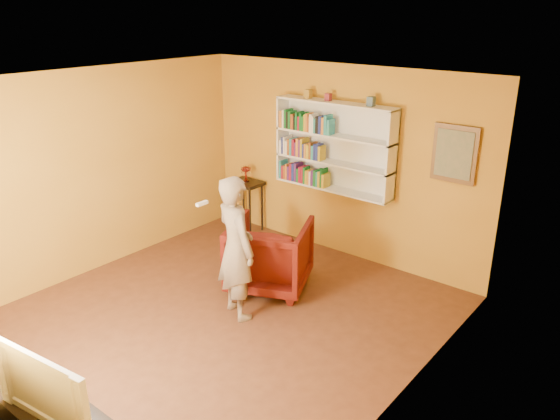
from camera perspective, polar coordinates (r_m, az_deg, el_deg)
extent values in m
cube|color=#4E2A19|center=(6.51, -6.68, -11.82)|extent=(5.30, 5.80, 0.12)
cube|color=#BA8122|center=(7.74, 6.26, 5.02)|extent=(5.30, 0.04, 2.70)
cube|color=#BA8122|center=(7.61, -19.29, 3.69)|extent=(0.04, 5.80, 2.70)
cube|color=#BA8122|center=(4.64, 12.83, -6.41)|extent=(0.04, 5.80, 2.70)
cube|color=white|center=(5.54, -7.90, 13.31)|extent=(5.30, 5.80, 0.06)
cube|color=white|center=(7.65, 6.17, 6.77)|extent=(1.80, 0.03, 1.20)
cube|color=white|center=(8.04, 0.33, 7.58)|extent=(0.03, 0.28, 1.20)
cube|color=white|center=(7.11, 11.60, 5.40)|extent=(0.03, 0.28, 1.20)
cube|color=white|center=(7.71, 5.47, 2.26)|extent=(1.80, 0.28, 0.03)
cube|color=white|center=(7.60, 5.57, 4.98)|extent=(1.80, 0.28, 0.03)
cube|color=white|center=(7.50, 5.67, 7.77)|extent=(1.80, 0.28, 0.03)
cube|color=white|center=(7.42, 5.79, 11.09)|extent=(1.80, 0.28, 0.03)
cube|color=teal|center=(8.10, 0.36, 4.36)|extent=(0.03, 0.17, 0.26)
cube|color=maroon|center=(8.09, 0.57, 4.07)|extent=(0.03, 0.17, 0.19)
cube|color=#964B1B|center=(8.07, 0.83, 4.07)|extent=(0.04, 0.19, 0.20)
cube|color=orange|center=(8.03, 0.94, 4.10)|extent=(0.02, 0.15, 0.23)
cube|color=#54246C|center=(8.01, 1.13, 3.94)|extent=(0.03, 0.15, 0.20)
cube|color=maroon|center=(7.99, 1.43, 4.07)|extent=(0.04, 0.17, 0.25)
cube|color=navy|center=(7.97, 1.69, 4.05)|extent=(0.04, 0.18, 0.26)
cube|color=#54246C|center=(7.94, 1.94, 4.02)|extent=(0.04, 0.18, 0.27)
cube|color=#166729|center=(7.92, 2.12, 3.72)|extent=(0.03, 0.15, 0.20)
cube|color=maroon|center=(7.89, 2.35, 3.78)|extent=(0.04, 0.16, 0.23)
cube|color=maroon|center=(7.87, 2.62, 3.76)|extent=(0.03, 0.17, 0.24)
cube|color=#166729|center=(7.84, 2.78, 3.68)|extent=(0.03, 0.14, 0.24)
cube|color=gold|center=(7.83, 3.04, 3.52)|extent=(0.03, 0.16, 0.20)
cube|color=orange|center=(7.81, 3.25, 3.47)|extent=(0.03, 0.16, 0.21)
cube|color=white|center=(7.80, 3.46, 3.43)|extent=(0.02, 0.18, 0.20)
cube|color=#54246C|center=(7.77, 3.64, 3.44)|extent=(0.04, 0.15, 0.22)
cube|color=#166729|center=(7.76, 3.98, 3.43)|extent=(0.04, 0.18, 0.23)
cube|color=teal|center=(7.73, 4.16, 3.32)|extent=(0.02, 0.17, 0.22)
cube|color=gold|center=(7.72, 4.41, 3.30)|extent=(0.04, 0.18, 0.22)
cube|color=#166729|center=(7.69, 4.60, 3.39)|extent=(0.02, 0.17, 0.27)
cube|color=gold|center=(7.68, 4.81, 3.10)|extent=(0.04, 0.17, 0.20)
cube|color=white|center=(8.01, 0.37, 6.72)|extent=(0.04, 0.17, 0.19)
cube|color=navy|center=(7.97, 0.55, 6.83)|extent=(0.03, 0.15, 0.24)
cube|color=white|center=(7.97, 0.81, 6.85)|extent=(0.03, 0.19, 0.25)
cube|color=white|center=(7.94, 0.95, 6.59)|extent=(0.04, 0.15, 0.19)
cube|color=#964B1B|center=(7.92, 1.25, 6.69)|extent=(0.03, 0.19, 0.23)
cube|color=teal|center=(7.89, 1.45, 6.68)|extent=(0.04, 0.17, 0.24)
cube|color=maroon|center=(7.87, 1.72, 6.63)|extent=(0.04, 0.18, 0.24)
cube|color=#54246C|center=(7.84, 1.85, 6.42)|extent=(0.02, 0.14, 0.20)
cube|color=orange|center=(7.82, 2.12, 6.61)|extent=(0.04, 0.17, 0.26)
cube|color=#54246C|center=(7.80, 2.36, 6.53)|extent=(0.03, 0.17, 0.25)
cube|color=gold|center=(7.78, 2.58, 6.56)|extent=(0.03, 0.18, 0.27)
cube|color=navy|center=(7.76, 2.71, 6.26)|extent=(0.03, 0.15, 0.20)
cube|color=orange|center=(7.74, 2.94, 6.25)|extent=(0.03, 0.16, 0.21)
cube|color=gold|center=(7.73, 3.22, 6.18)|extent=(0.04, 0.18, 0.20)
cube|color=#964B1B|center=(7.70, 3.48, 6.25)|extent=(0.03, 0.18, 0.23)
cube|color=teal|center=(7.68, 3.72, 6.08)|extent=(0.04, 0.18, 0.20)
cube|color=navy|center=(7.65, 3.89, 6.13)|extent=(0.03, 0.16, 0.23)
cube|color=navy|center=(7.62, 4.12, 6.07)|extent=(0.04, 0.14, 0.23)
cube|color=gold|center=(7.60, 4.39, 5.94)|extent=(0.04, 0.15, 0.20)
cube|color=orange|center=(7.92, 0.40, 9.53)|extent=(0.04, 0.17, 0.24)
cube|color=white|center=(7.90, 0.70, 9.58)|extent=(0.03, 0.19, 0.26)
cube|color=#166729|center=(7.87, 0.89, 9.56)|extent=(0.03, 0.18, 0.26)
cube|color=black|center=(7.84, 1.04, 9.42)|extent=(0.03, 0.15, 0.24)
cube|color=#166729|center=(7.82, 1.30, 9.42)|extent=(0.04, 0.17, 0.25)
cube|color=#964B1B|center=(7.80, 1.61, 9.27)|extent=(0.04, 0.18, 0.21)
cube|color=black|center=(7.78, 1.83, 9.15)|extent=(0.02, 0.17, 0.19)
cube|color=#166729|center=(7.75, 2.06, 9.33)|extent=(0.03, 0.18, 0.25)
cube|color=maroon|center=(7.72, 2.22, 9.08)|extent=(0.03, 0.14, 0.20)
cube|color=#166729|center=(7.72, 2.53, 9.25)|extent=(0.03, 0.19, 0.24)
cube|color=#166729|center=(7.69, 2.69, 9.06)|extent=(0.03, 0.17, 0.21)
cube|color=gold|center=(7.67, 2.93, 9.13)|extent=(0.03, 0.17, 0.23)
cube|color=orange|center=(7.64, 3.10, 9.16)|extent=(0.02, 0.16, 0.25)
cube|color=#964B1B|center=(7.63, 3.27, 8.99)|extent=(0.03, 0.15, 0.22)
cube|color=white|center=(7.61, 3.52, 9.08)|extent=(0.04, 0.16, 0.25)
cube|color=white|center=(7.58, 3.71, 8.97)|extent=(0.02, 0.15, 0.23)
cube|color=teal|center=(7.58, 3.97, 8.85)|extent=(0.03, 0.19, 0.20)
cube|color=black|center=(7.55, 4.20, 8.91)|extent=(0.04, 0.17, 0.23)
cube|color=navy|center=(7.52, 4.52, 8.90)|extent=(0.04, 0.17, 0.24)
cube|color=orange|center=(7.49, 4.74, 8.79)|extent=(0.04, 0.14, 0.23)
cube|color=teal|center=(7.47, 5.06, 8.88)|extent=(0.04, 0.16, 0.26)
cube|color=teal|center=(7.44, 5.32, 8.62)|extent=(0.04, 0.15, 0.21)
cube|color=olive|center=(7.66, 2.95, 12.02)|extent=(0.09, 0.09, 0.12)
cube|color=maroon|center=(7.47, 5.07, 11.68)|extent=(0.07, 0.07, 0.10)
cube|color=#445D72|center=(7.13, 9.50, 11.13)|extent=(0.09, 0.09, 0.12)
cube|color=brown|center=(6.87, 17.79, 5.60)|extent=(0.55, 0.04, 0.70)
cube|color=gray|center=(6.85, 17.71, 5.56)|extent=(0.45, 0.02, 0.58)
cylinder|color=black|center=(8.77, -5.11, 0.30)|extent=(0.04, 0.04, 0.76)
cylinder|color=black|center=(8.51, -3.16, -0.28)|extent=(0.04, 0.04, 0.76)
cylinder|color=black|center=(8.97, -3.83, 0.81)|extent=(0.04, 0.04, 0.76)
cylinder|color=black|center=(8.71, -1.89, 0.25)|extent=(0.04, 0.04, 0.76)
cube|color=black|center=(8.60, -3.56, 2.83)|extent=(0.50, 0.38, 0.05)
cylinder|color=maroon|center=(8.59, -3.57, 3.07)|extent=(0.10, 0.10, 0.02)
cylinder|color=maroon|center=(8.57, -3.58, 3.55)|extent=(0.03, 0.03, 0.13)
ellipsoid|color=maroon|center=(8.54, -3.60, 4.27)|extent=(0.14, 0.14, 0.09)
cylinder|color=beige|center=(8.49, -3.24, 4.14)|extent=(0.01, 0.01, 0.10)
cylinder|color=beige|center=(8.53, -3.13, 4.22)|extent=(0.01, 0.01, 0.10)
cylinder|color=beige|center=(8.57, -3.16, 4.29)|extent=(0.01, 0.01, 0.10)
cylinder|color=beige|center=(8.60, -3.33, 4.34)|extent=(0.01, 0.01, 0.10)
cylinder|color=beige|center=(8.61, -3.58, 4.36)|extent=(0.01, 0.01, 0.10)
cylinder|color=beige|center=(8.60, -3.84, 4.34)|extent=(0.01, 0.01, 0.10)
cylinder|color=beige|center=(8.57, -4.02, 4.28)|extent=(0.01, 0.01, 0.10)
cylinder|color=beige|center=(8.53, -4.07, 4.20)|extent=(0.01, 0.01, 0.10)
cylinder|color=beige|center=(8.50, -3.96, 4.13)|extent=(0.01, 0.01, 0.10)
cylinder|color=beige|center=(8.48, -3.74, 4.10)|extent=(0.01, 0.01, 0.10)
cylinder|color=beige|center=(8.47, -3.47, 4.10)|extent=(0.01, 0.01, 0.10)
imported|color=#410504|center=(6.94, -1.09, -4.72)|extent=(1.27, 1.29, 0.89)
imported|color=#7C6B5B|center=(6.19, -4.61, -3.97)|extent=(0.72, 0.59, 1.70)
cube|color=white|center=(5.97, -8.15, 0.69)|extent=(0.04, 0.15, 0.04)
imported|color=black|center=(4.54, -22.64, -16.27)|extent=(1.01, 0.26, 0.58)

